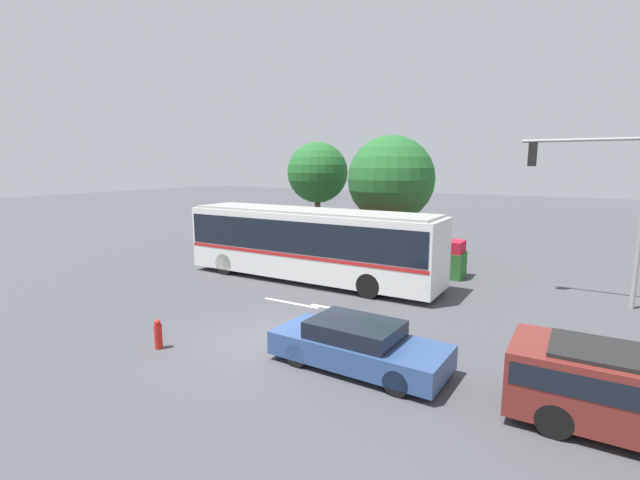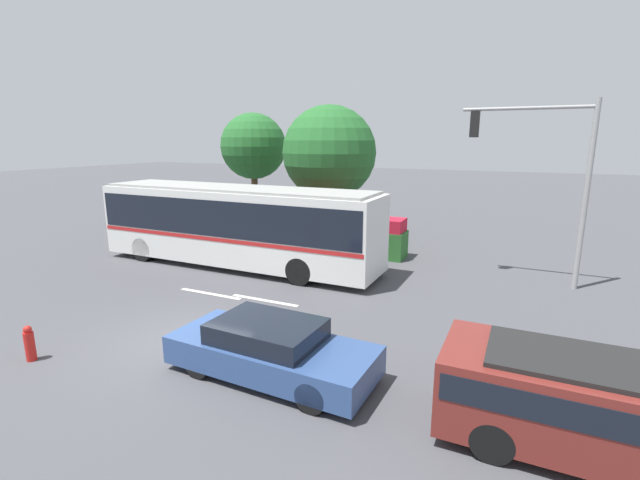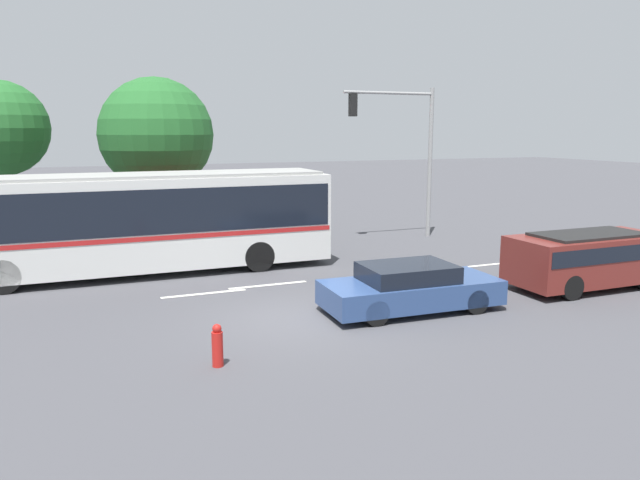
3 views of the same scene
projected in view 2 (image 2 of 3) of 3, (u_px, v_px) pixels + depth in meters
ground_plane at (187, 341)px, 11.31m from camera, size 140.00×140.00×0.00m
city_bus at (236, 221)px, 17.75m from camera, size 11.94×2.64×3.20m
sedan_foreground at (271, 350)px, 9.59m from camera, size 4.60×2.01×1.22m
suv_left_lane at (594, 401)px, 7.09m from camera, size 4.71×2.00×1.62m
traffic_light_pole at (553, 167)px, 14.87m from camera, size 4.18×0.24×6.31m
flowering_hedge at (326, 233)px, 20.39m from camera, size 7.36×1.23×1.72m
street_tree_left at (253, 147)px, 26.45m from camera, size 3.89×3.89×6.58m
street_tree_centre at (329, 153)px, 22.10m from camera, size 4.66×4.66×6.71m
fire_hydrant at (30, 344)px, 10.26m from camera, size 0.22×0.22×0.86m
lane_stripe_near at (265, 300)px, 14.18m from camera, size 2.40×0.16×0.01m
lane_stripe_mid at (525, 350)px, 10.84m from camera, size 2.40×0.16×0.01m
lane_stripe_far at (210, 294)px, 14.79m from camera, size 2.40×0.16×0.01m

